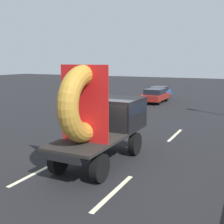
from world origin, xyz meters
The scene contains 8 objects.
ground_plane centered at (0.00, 0.00, 0.00)m, with size 120.00×120.00×0.00m, color black.
flatbed_truck centered at (-0.01, 0.16, 1.86)m, with size 2.02×5.13×3.90m.
distant_sedan centered at (-3.24, 17.03, 0.73)m, with size 1.78×4.16×1.36m.
lane_dash_left_near centered at (-1.62, -2.24, 0.00)m, with size 2.44×0.16×0.01m, color beige.
lane_dash_left_far centered at (-1.62, 6.34, 0.00)m, with size 2.90×0.16×0.01m, color beige.
lane_dash_right_near centered at (1.61, -2.26, 0.00)m, with size 2.79×0.16×0.01m, color beige.
lane_dash_right_far centered at (1.61, 5.48, 0.00)m, with size 2.81×0.16×0.01m, color beige.
oncoming_car centered at (-3.80, 20.10, 0.70)m, with size 1.70×3.97×1.30m.
Camera 1 is at (5.24, -9.73, 4.03)m, focal length 45.87 mm.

